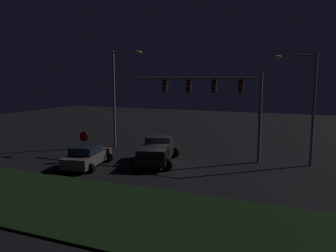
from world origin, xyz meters
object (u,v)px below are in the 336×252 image
at_px(stop_sign, 84,140).
at_px(car_sedan, 87,156).
at_px(pickup_truck, 157,149).
at_px(traffic_signal_gantry, 215,93).
at_px(street_lamp_right, 305,95).
at_px(street_lamp_left, 119,87).

bearing_deg(stop_sign, car_sedan, -47.25).
relative_size(pickup_truck, traffic_signal_gantry, 0.56).
relative_size(traffic_signal_gantry, street_lamp_right, 1.32).
bearing_deg(street_lamp_right, street_lamp_left, 177.92).
height_order(car_sedan, street_lamp_right, street_lamp_right).
xyz_separation_m(pickup_truck, stop_sign, (-5.12, -1.78, 0.56)).
height_order(pickup_truck, car_sedan, pickup_truck).
bearing_deg(street_lamp_left, traffic_signal_gantry, -6.46).
xyz_separation_m(traffic_signal_gantry, street_lamp_right, (6.26, 0.45, -0.06)).
bearing_deg(pickup_truck, stop_sign, 94.45).
height_order(traffic_signal_gantry, street_lamp_right, street_lamp_right).
bearing_deg(traffic_signal_gantry, pickup_truck, -139.96).
bearing_deg(car_sedan, traffic_signal_gantry, -61.79).
height_order(traffic_signal_gantry, stop_sign, traffic_signal_gantry).
xyz_separation_m(pickup_truck, street_lamp_left, (-5.42, 3.88, 4.35)).
bearing_deg(traffic_signal_gantry, street_lamp_left, 173.54).
xyz_separation_m(pickup_truck, traffic_signal_gantry, (3.43, 2.88, 4.03)).
distance_m(traffic_signal_gantry, street_lamp_left, 8.90).
distance_m(car_sedan, stop_sign, 1.86).
distance_m(car_sedan, street_lamp_left, 8.41).
bearing_deg(stop_sign, street_lamp_right, 19.05).
xyz_separation_m(street_lamp_left, street_lamp_right, (15.10, -0.55, -0.38)).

